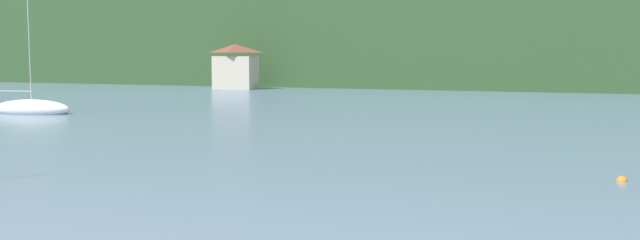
{
  "coord_description": "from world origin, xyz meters",
  "views": [
    {
      "loc": [
        9.76,
        16.25,
        5.71
      ],
      "look_at": [
        0.0,
        42.85,
        2.99
      ],
      "focal_mm": 40.81,
      "sensor_mm": 36.0,
      "label": 1
    }
  ],
  "objects": [
    {
      "name": "mooring_buoy_near",
      "position": [
        11.37,
        50.31,
        0.0
      ],
      "size": [
        0.46,
        0.46,
        0.46
      ],
      "primitive_type": "sphere",
      "color": "orange",
      "rests_on": "ground_plane"
    },
    {
      "name": "sailboat_far_3",
      "position": [
        -37.51,
        68.97,
        0.41
      ],
      "size": [
        7.73,
        3.57,
        10.8
      ],
      "rotation": [
        0.0,
        0.0,
        0.16
      ],
      "color": "white",
      "rests_on": "ground_plane"
    },
    {
      "name": "shore_building_west",
      "position": [
        -39.24,
        113.4,
        3.22
      ],
      "size": [
        6.41,
        3.7,
        6.63
      ],
      "color": "#BCB29E",
      "rests_on": "ground_plane"
    }
  ]
}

